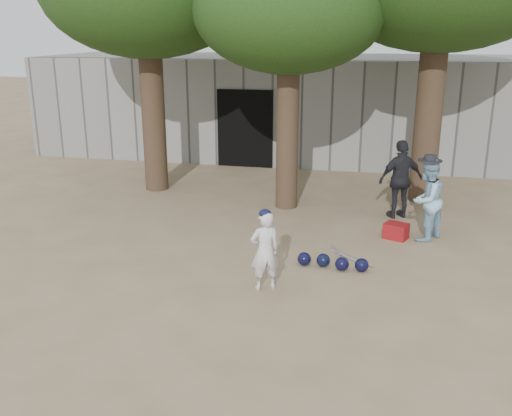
% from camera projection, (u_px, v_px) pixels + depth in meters
% --- Properties ---
extents(ground, '(70.00, 70.00, 0.00)m').
position_uv_depth(ground, '(206.00, 281.00, 9.04)').
color(ground, '#937C5E').
rests_on(ground, ground).
extents(boy_player, '(0.54, 0.47, 1.24)m').
position_uv_depth(boy_player, '(265.00, 251.00, 8.61)').
color(boy_player, silver).
rests_on(boy_player, ground).
extents(spectator_blue, '(0.92, 0.96, 1.56)m').
position_uv_depth(spectator_blue, '(426.00, 200.00, 10.61)').
color(spectator_blue, '#93C3E4').
rests_on(spectator_blue, ground).
extents(spectator_dark, '(1.05, 0.80, 1.65)m').
position_uv_depth(spectator_dark, '(401.00, 179.00, 11.87)').
color(spectator_dark, black).
rests_on(spectator_dark, ground).
extents(red_bag, '(0.51, 0.46, 0.30)m').
position_uv_depth(red_bag, '(396.00, 231.00, 10.84)').
color(red_bag, maroon).
rests_on(red_bag, ground).
extents(back_building, '(16.00, 5.24, 3.00)m').
position_uv_depth(back_building, '(300.00, 105.00, 18.22)').
color(back_building, gray).
rests_on(back_building, ground).
extents(helmet_row, '(1.19, 0.33, 0.23)m').
position_uv_depth(helmet_row, '(333.00, 262.00, 9.49)').
color(helmet_row, black).
rests_on(helmet_row, ground).
extents(bat_pile, '(0.80, 0.83, 0.06)m').
position_uv_depth(bat_pile, '(347.00, 257.00, 9.94)').
color(bat_pile, silver).
rests_on(bat_pile, ground).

